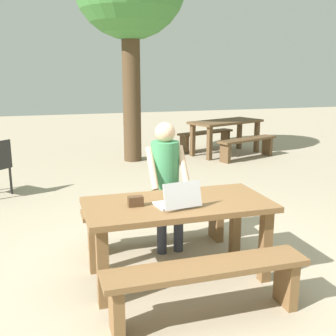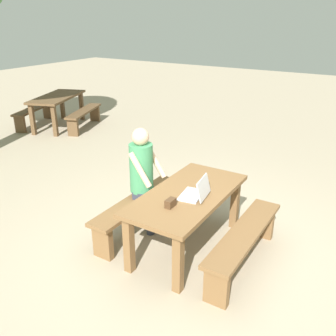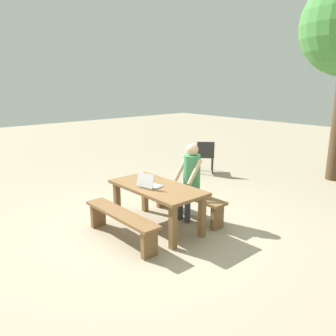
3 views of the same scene
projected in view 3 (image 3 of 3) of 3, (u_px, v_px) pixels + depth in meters
ground_plane at (157, 227)px, 5.55m from camera, size 30.00×30.00×0.00m
picnic_table_front at (157, 193)px, 5.40m from camera, size 1.63×0.80×0.71m
bench_near at (121, 220)px, 5.02m from camera, size 1.56×0.30×0.44m
bench_far at (188, 199)px, 5.91m from camera, size 1.56×0.30×0.44m
laptop at (149, 184)px, 5.30m from camera, size 0.38×0.32×0.23m
small_pouch at (142, 178)px, 5.63m from camera, size 0.13×0.07×0.09m
person_seated at (190, 176)px, 5.72m from camera, size 0.40×0.40×1.33m
plastic_chair at (205, 156)px, 8.77m from camera, size 0.62×0.62×0.84m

